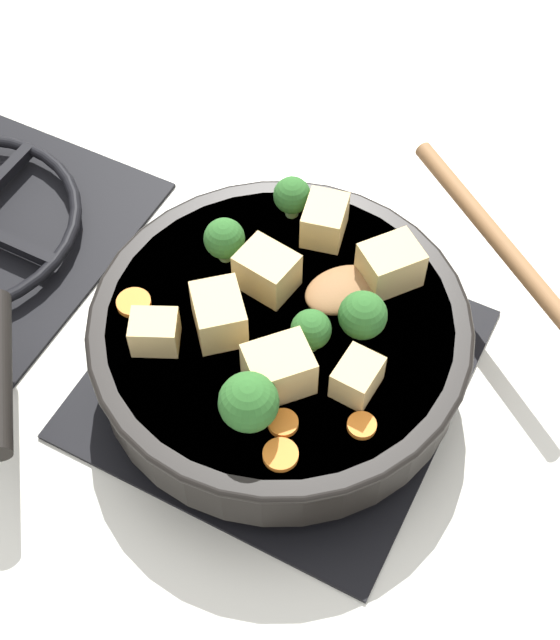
% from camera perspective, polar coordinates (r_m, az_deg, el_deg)
% --- Properties ---
extents(ground_plane, '(2.40, 2.40, 0.00)m').
position_cam_1_polar(ground_plane, '(0.81, 0.00, -3.43)').
color(ground_plane, silver).
extents(front_burner_grate, '(0.31, 0.31, 0.03)m').
position_cam_1_polar(front_burner_grate, '(0.80, 0.00, -2.98)').
color(front_burner_grate, black).
rests_on(front_burner_grate, ground_plane).
extents(skillet_pan, '(0.37, 0.40, 0.06)m').
position_cam_1_polar(skillet_pan, '(0.76, -0.14, -1.13)').
color(skillet_pan, black).
rests_on(skillet_pan, front_burner_grate).
extents(wooden_spoon, '(0.23, 0.22, 0.02)m').
position_cam_1_polar(wooden_spoon, '(0.78, 9.39, 4.07)').
color(wooden_spoon, olive).
rests_on(wooden_spoon, skillet_pan).
extents(tofu_cube_center_large, '(0.06, 0.06, 0.04)m').
position_cam_1_polar(tofu_cube_center_large, '(0.69, -0.08, -3.18)').
color(tofu_cube_center_large, '#DBB770').
rests_on(tofu_cube_center_large, skillet_pan).
extents(tofu_cube_near_handle, '(0.04, 0.03, 0.03)m').
position_cam_1_polar(tofu_cube_near_handle, '(0.69, 4.96, -3.67)').
color(tofu_cube_near_handle, '#DBB770').
rests_on(tofu_cube_near_handle, skillet_pan).
extents(tofu_cube_east_chunk, '(0.05, 0.04, 0.03)m').
position_cam_1_polar(tofu_cube_east_chunk, '(0.78, 2.88, 6.39)').
color(tofu_cube_east_chunk, '#DBB770').
rests_on(tofu_cube_east_chunk, skillet_pan).
extents(tofu_cube_west_chunk, '(0.06, 0.06, 0.04)m').
position_cam_1_polar(tofu_cube_west_chunk, '(0.72, -3.93, 0.35)').
color(tofu_cube_west_chunk, '#DBB770').
rests_on(tofu_cube_west_chunk, skillet_pan).
extents(tofu_cube_back_piece, '(0.06, 0.06, 0.04)m').
position_cam_1_polar(tofu_cube_back_piece, '(0.75, 7.07, 3.52)').
color(tofu_cube_back_piece, '#DBB770').
rests_on(tofu_cube_back_piece, skillet_pan).
extents(tofu_cube_front_piece, '(0.04, 0.05, 0.04)m').
position_cam_1_polar(tofu_cube_front_piece, '(0.75, -0.84, 3.16)').
color(tofu_cube_front_piece, '#DBB770').
rests_on(tofu_cube_front_piece, skillet_pan).
extents(tofu_cube_mid_small, '(0.04, 0.05, 0.03)m').
position_cam_1_polar(tofu_cube_mid_small, '(0.72, -8.02, -0.77)').
color(tofu_cube_mid_small, '#DBB770').
rests_on(tofu_cube_mid_small, skillet_pan).
extents(broccoli_floret_near_spoon, '(0.03, 0.03, 0.04)m').
position_cam_1_polar(broccoli_floret_near_spoon, '(0.70, 2.00, -0.65)').
color(broccoli_floret_near_spoon, '#709956').
rests_on(broccoli_floret_near_spoon, skillet_pan).
extents(broccoli_floret_center_top, '(0.05, 0.05, 0.05)m').
position_cam_1_polar(broccoli_floret_center_top, '(0.66, -2.02, -5.29)').
color(broccoli_floret_center_top, '#709956').
rests_on(broccoli_floret_center_top, skillet_pan).
extents(broccoli_floret_east_rim, '(0.04, 0.04, 0.05)m').
position_cam_1_polar(broccoli_floret_east_rim, '(0.71, 5.31, 0.28)').
color(broccoli_floret_east_rim, '#709956').
rests_on(broccoli_floret_east_rim, skillet_pan).
extents(broccoli_floret_west_rim, '(0.03, 0.03, 0.04)m').
position_cam_1_polar(broccoli_floret_west_rim, '(0.79, 0.77, 7.95)').
color(broccoli_floret_west_rim, '#709956').
rests_on(broccoli_floret_west_rim, skillet_pan).
extents(broccoli_floret_north_edge, '(0.04, 0.04, 0.04)m').
position_cam_1_polar(broccoli_floret_north_edge, '(0.76, -3.58, 5.19)').
color(broccoli_floret_north_edge, '#709956').
rests_on(broccoli_floret_north_edge, skillet_pan).
extents(carrot_slice_orange_thin, '(0.02, 0.02, 0.01)m').
position_cam_1_polar(carrot_slice_orange_thin, '(0.69, 5.25, -6.74)').
color(carrot_slice_orange_thin, orange).
rests_on(carrot_slice_orange_thin, skillet_pan).
extents(carrot_slice_near_center, '(0.03, 0.03, 0.01)m').
position_cam_1_polar(carrot_slice_near_center, '(0.76, -9.35, 1.10)').
color(carrot_slice_near_center, orange).
rests_on(carrot_slice_near_center, skillet_pan).
extents(carrot_slice_edge_slice, '(0.02, 0.02, 0.01)m').
position_cam_1_polar(carrot_slice_edge_slice, '(0.68, 0.20, -6.61)').
color(carrot_slice_edge_slice, orange).
rests_on(carrot_slice_edge_slice, skillet_pan).
extents(carrot_slice_under_broccoli, '(0.03, 0.03, 0.01)m').
position_cam_1_polar(carrot_slice_under_broccoli, '(0.67, 0.04, -8.62)').
color(carrot_slice_under_broccoli, orange).
rests_on(carrot_slice_under_broccoli, skillet_pan).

